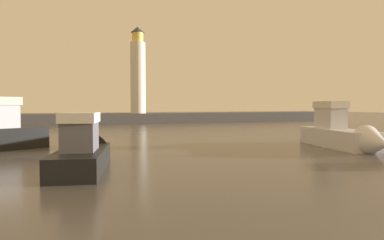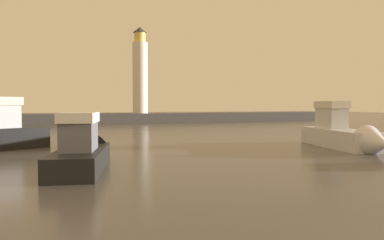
{
  "view_description": "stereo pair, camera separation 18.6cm",
  "coord_description": "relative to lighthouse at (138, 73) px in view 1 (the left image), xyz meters",
  "views": [
    {
      "loc": [
        -6.55,
        -2.06,
        2.7
      ],
      "look_at": [
        0.36,
        15.85,
        1.87
      ],
      "focal_mm": 31.37,
      "sensor_mm": 36.0,
      "label": 1
    },
    {
      "loc": [
        -6.37,
        -2.13,
        2.7
      ],
      "look_at": [
        0.36,
        15.85,
        1.87
      ],
      "focal_mm": 31.37,
      "sensor_mm": 36.0,
      "label": 2
    }
  ],
  "objects": [
    {
      "name": "lighthouse",
      "position": [
        0.0,
        0.0,
        0.0
      ],
      "size": [
        2.41,
        2.41,
        13.93
      ],
      "color": "silver",
      "rests_on": "breakwater"
    },
    {
      "name": "motorboat_1",
      "position": [
        -10.54,
        -38.62,
        -7.33
      ],
      "size": [
        3.14,
        6.71,
        2.82
      ],
      "color": "black",
      "rests_on": "ground_plane"
    },
    {
      "name": "ground_plane",
      "position": [
        -4.86,
        -25.94,
        -8.05
      ],
      "size": [
        220.0,
        220.0,
        0.0
      ],
      "primitive_type": "plane",
      "color": "#4C4742"
    },
    {
      "name": "motorboat_2",
      "position": [
        5.2,
        -37.69,
        -7.16
      ],
      "size": [
        3.55,
        8.0,
        3.31
      ],
      "color": "silver",
      "rests_on": "ground_plane"
    },
    {
      "name": "breakwater",
      "position": [
        -4.86,
        -0.0,
        -7.32
      ],
      "size": [
        80.95,
        5.16,
        1.45
      ],
      "primitive_type": "cube",
      "color": "#423F3D",
      "rests_on": "ground_plane"
    }
  ]
}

